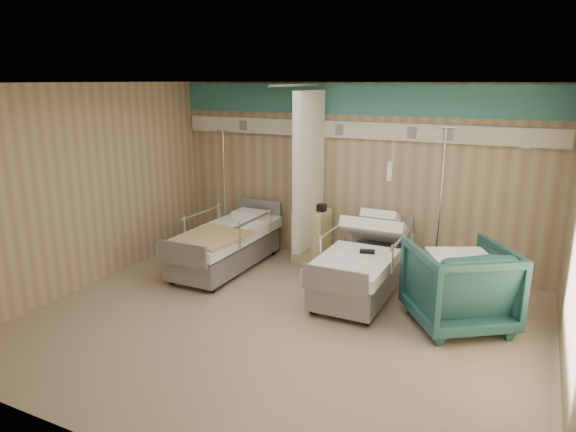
{
  "coord_description": "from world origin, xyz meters",
  "views": [
    {
      "loc": [
        2.56,
        -5.0,
        2.83
      ],
      "look_at": [
        -0.19,
        0.6,
        1.17
      ],
      "focal_mm": 32.0,
      "sensor_mm": 36.0,
      "label": 1
    }
  ],
  "objects_px": {
    "bedside_cabinet": "(312,236)",
    "visitor_armchair": "(459,285)",
    "iv_stand_right": "(436,255)",
    "bed_right": "(363,272)",
    "bed_left": "(226,249)",
    "iv_stand_left": "(226,225)"
  },
  "relations": [
    {
      "from": "bedside_cabinet",
      "to": "visitor_armchair",
      "type": "relative_size",
      "value": 0.77
    },
    {
      "from": "bedside_cabinet",
      "to": "visitor_armchair",
      "type": "bearing_deg",
      "value": -27.91
    },
    {
      "from": "visitor_armchair",
      "to": "iv_stand_right",
      "type": "distance_m",
      "value": 1.2
    },
    {
      "from": "bed_right",
      "to": "bedside_cabinet",
      "type": "distance_m",
      "value": 1.46
    },
    {
      "from": "bedside_cabinet",
      "to": "iv_stand_right",
      "type": "height_order",
      "value": "iv_stand_right"
    },
    {
      "from": "bed_left",
      "to": "iv_stand_left",
      "type": "xyz_separation_m",
      "value": [
        -0.52,
        0.82,
        0.1
      ]
    },
    {
      "from": "bed_right",
      "to": "bedside_cabinet",
      "type": "bearing_deg",
      "value": 141.95
    },
    {
      "from": "bed_left",
      "to": "iv_stand_right",
      "type": "height_order",
      "value": "iv_stand_right"
    },
    {
      "from": "iv_stand_left",
      "to": "iv_stand_right",
      "type": "bearing_deg",
      "value": -1.66
    },
    {
      "from": "bed_left",
      "to": "visitor_armchair",
      "type": "relative_size",
      "value": 1.96
    },
    {
      "from": "bed_right",
      "to": "iv_stand_right",
      "type": "xyz_separation_m",
      "value": [
        0.83,
        0.71,
        0.14
      ]
    },
    {
      "from": "bed_left",
      "to": "iv_stand_left",
      "type": "bearing_deg",
      "value": 122.51
    },
    {
      "from": "iv_stand_right",
      "to": "iv_stand_left",
      "type": "distance_m",
      "value": 3.55
    },
    {
      "from": "bed_right",
      "to": "iv_stand_right",
      "type": "height_order",
      "value": "iv_stand_right"
    },
    {
      "from": "bed_right",
      "to": "bed_left",
      "type": "height_order",
      "value": "same"
    },
    {
      "from": "bed_left",
      "to": "visitor_armchair",
      "type": "height_order",
      "value": "visitor_armchair"
    },
    {
      "from": "bed_right",
      "to": "iv_stand_left",
      "type": "xyz_separation_m",
      "value": [
        -2.72,
        0.82,
        0.1
      ]
    },
    {
      "from": "bed_right",
      "to": "iv_stand_left",
      "type": "bearing_deg",
      "value": 163.3
    },
    {
      "from": "bedside_cabinet",
      "to": "iv_stand_left",
      "type": "relative_size",
      "value": 0.42
    },
    {
      "from": "visitor_armchair",
      "to": "iv_stand_left",
      "type": "xyz_separation_m",
      "value": [
        -4.02,
        1.21,
        -0.08
      ]
    },
    {
      "from": "iv_stand_left",
      "to": "bed_right",
      "type": "bearing_deg",
      "value": -16.7
    },
    {
      "from": "iv_stand_left",
      "to": "bedside_cabinet",
      "type": "bearing_deg",
      "value": 3.06
    }
  ]
}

